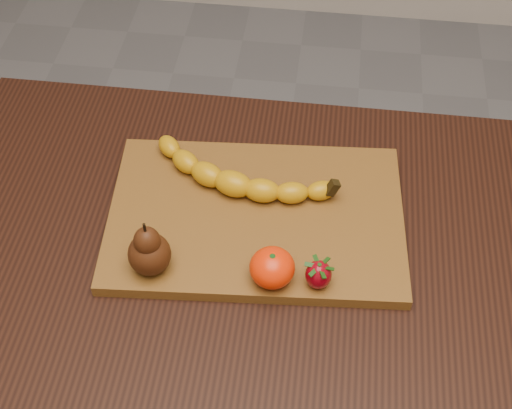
# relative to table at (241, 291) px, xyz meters

# --- Properties ---
(table) EXTENTS (1.00, 0.70, 0.76)m
(table) POSITION_rel_table_xyz_m (0.00, 0.00, 0.00)
(table) COLOR black
(table) RESTS_ON ground
(cutting_board) EXTENTS (0.47, 0.33, 0.02)m
(cutting_board) POSITION_rel_table_xyz_m (0.02, 0.07, 0.11)
(cutting_board) COLOR brown
(cutting_board) RESTS_ON table
(banana) EXTENTS (0.27, 0.13, 0.04)m
(banana) POSITION_rel_table_xyz_m (-0.02, 0.10, 0.14)
(banana) COLOR #C78E09
(banana) RESTS_ON cutting_board
(pear) EXTENTS (0.06, 0.06, 0.10)m
(pear) POSITION_rel_table_xyz_m (-0.12, -0.05, 0.17)
(pear) COLOR #3F1C0A
(pear) RESTS_ON cutting_board
(mandarin) EXTENTS (0.07, 0.07, 0.05)m
(mandarin) POSITION_rel_table_xyz_m (0.05, -0.05, 0.15)
(mandarin) COLOR #FB2B02
(mandarin) RESTS_ON cutting_board
(strawberry) EXTENTS (0.04, 0.04, 0.05)m
(strawberry) POSITION_rel_table_xyz_m (0.12, -0.05, 0.14)
(strawberry) COLOR maroon
(strawberry) RESTS_ON cutting_board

